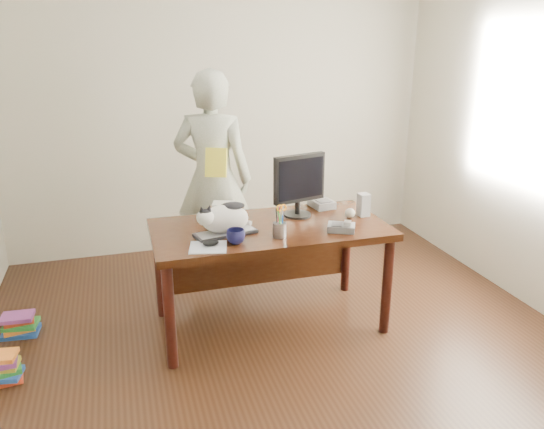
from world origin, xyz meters
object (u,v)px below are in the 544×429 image
at_px(baseball, 350,213).
at_px(person, 213,179).
at_px(desk, 267,242).
at_px(monitor, 299,182).
at_px(mouse, 211,243).
at_px(speaker, 364,205).
at_px(calculator, 322,203).
at_px(book_pile_a, 0,369).
at_px(phone, 342,227).
at_px(keyboard, 226,233).
at_px(coffee_mug, 236,236).
at_px(pen_cup, 280,228).
at_px(cat, 223,218).
at_px(book_stack, 225,210).
at_px(book_pile_b, 20,325).

distance_m(baseball, person, 1.21).
height_order(desk, monitor, monitor).
bearing_deg(mouse, speaker, 25.57).
distance_m(calculator, book_pile_a, 2.40).
relative_size(phone, speaker, 1.32).
distance_m(keyboard, calculator, 0.90).
bearing_deg(coffee_mug, pen_cup, 5.57).
xyz_separation_m(cat, coffee_mug, (0.04, -0.16, -0.07)).
xyz_separation_m(mouse, phone, (0.89, 0.02, 0.00)).
bearing_deg(baseball, calculator, 109.00).
bearing_deg(calculator, cat, -162.54).
bearing_deg(speaker, phone, -140.72).
height_order(monitor, person, person).
bearing_deg(coffee_mug, monitor, 34.84).
relative_size(pen_cup, calculator, 1.04).
xyz_separation_m(mouse, calculator, (0.95, 0.54, 0.00)).
relative_size(cat, book_pile_a, 1.46).
bearing_deg(phone, coffee_mug, -151.90).
bearing_deg(coffee_mug, book_pile_a, 178.29).
distance_m(mouse, book_pile_a, 1.47).
height_order(desk, keyboard, keyboard).
relative_size(speaker, baseball, 2.30).
height_order(pen_cup, person, person).
xyz_separation_m(keyboard, cat, (-0.01, -0.00, 0.11)).
xyz_separation_m(keyboard, pen_cup, (0.33, -0.14, 0.05)).
xyz_separation_m(monitor, baseball, (0.34, -0.14, -0.22)).
relative_size(desk, coffee_mug, 13.68).
bearing_deg(person, desk, 129.35).
height_order(monitor, mouse, monitor).
distance_m(pen_cup, baseball, 0.63).
height_order(keyboard, phone, phone).
height_order(phone, speaker, speaker).
distance_m(pen_cup, coffee_mug, 0.30).
xyz_separation_m(desk, baseball, (0.60, -0.07, 0.18)).
bearing_deg(cat, monitor, 7.32).
bearing_deg(pen_cup, baseball, 20.24).
xyz_separation_m(pen_cup, person, (-0.23, 1.10, 0.07)).
bearing_deg(book_stack, coffee_mug, -70.75).
bearing_deg(speaker, coffee_mug, -167.85).
bearing_deg(pen_cup, calculator, 46.03).
bearing_deg(mouse, book_pile_a, -169.34).
bearing_deg(monitor, phone, -78.17).
distance_m(speaker, person, 1.27).
distance_m(coffee_mug, book_pile_a, 1.62).
relative_size(mouse, book_pile_b, 0.44).
bearing_deg(monitor, book_pile_b, 159.71).
relative_size(calculator, book_pile_b, 0.82).
distance_m(desk, pen_cup, 0.36).
distance_m(book_stack, book_pile_a, 1.74).
xyz_separation_m(keyboard, phone, (0.76, -0.15, 0.02)).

